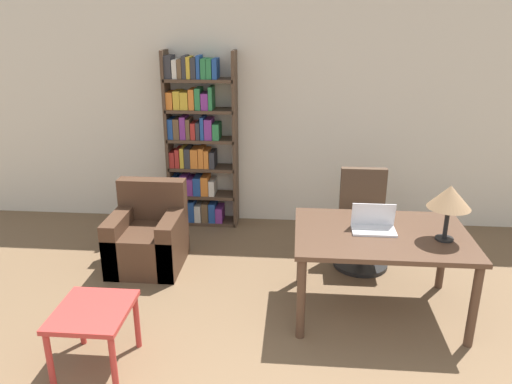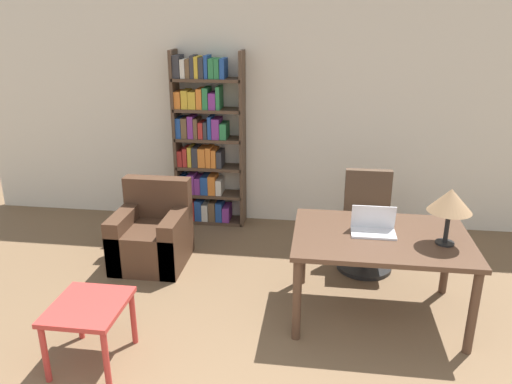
% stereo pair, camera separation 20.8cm
% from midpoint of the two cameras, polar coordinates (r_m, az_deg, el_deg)
% --- Properties ---
extents(wall_back, '(8.00, 0.06, 2.70)m').
position_cam_midpoint_polar(wall_back, '(5.89, 6.79, 9.00)').
color(wall_back, beige).
rests_on(wall_back, ground_plane).
extents(desk, '(1.42, 1.00, 0.74)m').
position_cam_midpoint_polar(desk, '(4.24, 15.43, -5.91)').
color(desk, '#4C3323').
rests_on(desk, ground_plane).
extents(laptop, '(0.36, 0.21, 0.22)m').
position_cam_midpoint_polar(laptop, '(4.21, 14.64, -3.92)').
color(laptop, silver).
rests_on(laptop, desk).
extents(table_lamp, '(0.33, 0.33, 0.45)m').
position_cam_midpoint_polar(table_lamp, '(4.09, 22.72, -1.00)').
color(table_lamp, black).
rests_on(table_lamp, desk).
extents(office_chair, '(0.54, 0.54, 0.98)m').
position_cam_midpoint_polar(office_chair, '(5.12, 13.65, -3.77)').
color(office_chair, black).
rests_on(office_chair, ground_plane).
extents(side_table_blue, '(0.51, 0.57, 0.48)m').
position_cam_midpoint_polar(side_table_blue, '(3.83, -17.07, -13.16)').
color(side_table_blue, '#B2332D').
rests_on(side_table_blue, ground_plane).
extents(armchair, '(0.69, 0.72, 0.84)m').
position_cam_midpoint_polar(armchair, '(5.20, -10.64, -5.03)').
color(armchair, '#472D1E').
rests_on(armchair, ground_plane).
extents(bookshelf, '(0.82, 0.28, 2.06)m').
position_cam_midpoint_polar(bookshelf, '(5.92, -4.88, 5.44)').
color(bookshelf, '#4C3828').
rests_on(bookshelf, ground_plane).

